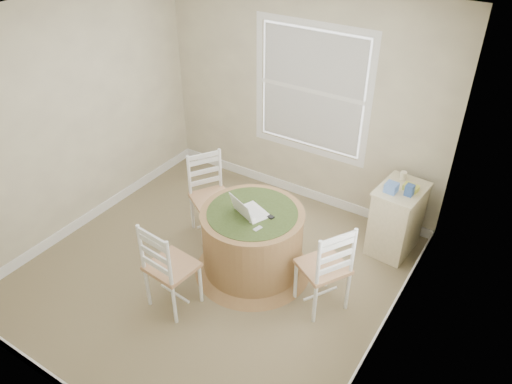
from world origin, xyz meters
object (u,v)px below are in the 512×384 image
Objects in this scene: round_table at (252,239)px; chair_right at (323,266)px; chair_left at (211,198)px; corner_chest at (396,219)px; chair_near at (172,266)px; laptop at (250,211)px.

chair_right reaches higher than round_table.
chair_left is 1.59m from chair_right.
chair_right is 1.22m from corner_chest.
chair_near is at bearing -101.02° from round_table.
corner_chest is (0.30, 1.18, -0.08)m from chair_right.
round_table is at bearing -79.19° from chair_left.
chair_right is at bearing -69.99° from chair_left.
chair_near is at bearing -122.64° from corner_chest.
chair_left is 1.00× the size of chair_near.
round_table is 0.79m from chair_left.
chair_left is 1.16m from chair_near.
laptop is at bearing -109.71° from chair_near.
chair_left is 2.33× the size of laptop.
chair_right is 0.88m from laptop.
chair_left is 2.03m from corner_chest.
chair_right is (1.55, -0.34, 0.00)m from chair_left.
chair_right is (0.82, -0.05, 0.07)m from round_table.
chair_left and chair_right have the same top height.
laptop reaches higher than chair_right.
round_table is at bearing -109.16° from chair_near.
laptop is 0.51× the size of corner_chest.
corner_chest is at bearing -121.81° from chair_near.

